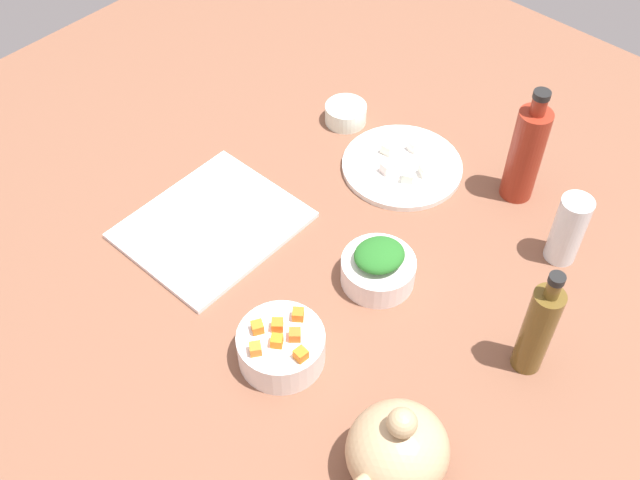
% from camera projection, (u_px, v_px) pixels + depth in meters
% --- Properties ---
extents(tabletop, '(1.90, 1.90, 0.03)m').
position_uv_depth(tabletop, '(320.00, 264.00, 1.36)').
color(tabletop, brown).
rests_on(tabletop, ground).
extents(cutting_board, '(0.31, 0.26, 0.01)m').
position_uv_depth(cutting_board, '(212.00, 225.00, 1.39)').
color(cutting_board, white).
rests_on(cutting_board, tabletop).
extents(plate_tofu, '(0.24, 0.24, 0.01)m').
position_uv_depth(plate_tofu, '(402.00, 166.00, 1.50)').
color(plate_tofu, white).
rests_on(plate_tofu, tabletop).
extents(bowl_greens, '(0.13, 0.13, 0.05)m').
position_uv_depth(bowl_greens, '(378.00, 271.00, 1.30)').
color(bowl_greens, white).
rests_on(bowl_greens, tabletop).
extents(bowl_carrots, '(0.14, 0.14, 0.06)m').
position_uv_depth(bowl_carrots, '(281.00, 347.00, 1.19)').
color(bowl_carrots, white).
rests_on(bowl_carrots, tabletop).
extents(bowl_small_side, '(0.09, 0.09, 0.04)m').
position_uv_depth(bowl_small_side, '(346.00, 114.00, 1.58)').
color(bowl_small_side, white).
rests_on(bowl_small_side, tabletop).
extents(teapot, '(0.16, 0.14, 0.16)m').
position_uv_depth(teapot, '(397.00, 450.00, 1.04)').
color(teapot, tan).
rests_on(teapot, tabletop).
extents(bottle_0, '(0.06, 0.06, 0.24)m').
position_uv_depth(bottle_0, '(526.00, 153.00, 1.38)').
color(bottle_0, maroon).
rests_on(bottle_0, tabletop).
extents(bottle_1, '(0.05, 0.05, 0.22)m').
position_uv_depth(bottle_1, '(538.00, 329.00, 1.14)').
color(bottle_1, brown).
rests_on(bottle_1, tabletop).
extents(drinking_glass_0, '(0.06, 0.06, 0.14)m').
position_uv_depth(drinking_glass_0, '(568.00, 229.00, 1.30)').
color(drinking_glass_0, white).
rests_on(drinking_glass_0, tabletop).
extents(carrot_cube_0, '(0.02, 0.02, 0.02)m').
position_uv_depth(carrot_cube_0, '(257.00, 327.00, 1.17)').
color(carrot_cube_0, orange).
rests_on(carrot_cube_0, bowl_carrots).
extents(carrot_cube_1, '(0.02, 0.02, 0.02)m').
position_uv_depth(carrot_cube_1, '(301.00, 354.00, 1.14)').
color(carrot_cube_1, orange).
rests_on(carrot_cube_1, bowl_carrots).
extents(carrot_cube_2, '(0.03, 0.03, 0.02)m').
position_uv_depth(carrot_cube_2, '(277.00, 341.00, 1.15)').
color(carrot_cube_2, orange).
rests_on(carrot_cube_2, bowl_carrots).
extents(carrot_cube_3, '(0.03, 0.03, 0.02)m').
position_uv_depth(carrot_cube_3, '(298.00, 315.00, 1.18)').
color(carrot_cube_3, orange).
rests_on(carrot_cube_3, bowl_carrots).
extents(carrot_cube_4, '(0.03, 0.03, 0.02)m').
position_uv_depth(carrot_cube_4, '(295.00, 335.00, 1.16)').
color(carrot_cube_4, orange).
rests_on(carrot_cube_4, bowl_carrots).
extents(carrot_cube_5, '(0.03, 0.03, 0.02)m').
position_uv_depth(carrot_cube_5, '(255.00, 349.00, 1.14)').
color(carrot_cube_5, orange).
rests_on(carrot_cube_5, bowl_carrots).
extents(carrot_cube_6, '(0.03, 0.03, 0.02)m').
position_uv_depth(carrot_cube_6, '(277.00, 325.00, 1.17)').
color(carrot_cube_6, orange).
rests_on(carrot_cube_6, bowl_carrots).
extents(chopped_greens_mound, '(0.11, 0.11, 0.03)m').
position_uv_depth(chopped_greens_mound, '(379.00, 255.00, 1.27)').
color(chopped_greens_mound, '#256A24').
rests_on(chopped_greens_mound, bowl_greens).
extents(tofu_cube_0, '(0.03, 0.03, 0.02)m').
position_uv_depth(tofu_cube_0, '(387.00, 168.00, 1.47)').
color(tofu_cube_0, '#F4DED4').
rests_on(tofu_cube_0, plate_tofu).
extents(tofu_cube_1, '(0.02, 0.02, 0.02)m').
position_uv_depth(tofu_cube_1, '(388.00, 148.00, 1.51)').
color(tofu_cube_1, white).
rests_on(tofu_cube_1, plate_tofu).
extents(tofu_cube_2, '(0.03, 0.03, 0.02)m').
position_uv_depth(tofu_cube_2, '(407.00, 176.00, 1.45)').
color(tofu_cube_2, white).
rests_on(tofu_cube_2, plate_tofu).
extents(tofu_cube_3, '(0.03, 0.03, 0.02)m').
position_uv_depth(tofu_cube_3, '(426.00, 170.00, 1.46)').
color(tofu_cube_3, white).
rests_on(tofu_cube_3, plate_tofu).
extents(tofu_cube_4, '(0.03, 0.03, 0.02)m').
position_uv_depth(tofu_cube_4, '(415.00, 146.00, 1.51)').
color(tofu_cube_4, white).
rests_on(tofu_cube_4, plate_tofu).
extents(dumpling_0, '(0.07, 0.07, 0.03)m').
position_uv_depth(dumpling_0, '(181.00, 249.00, 1.33)').
color(dumpling_0, beige).
rests_on(dumpling_0, cutting_board).
extents(dumpling_1, '(0.07, 0.07, 0.03)m').
position_uv_depth(dumpling_1, '(202.00, 229.00, 1.36)').
color(dumpling_1, beige).
rests_on(dumpling_1, cutting_board).
extents(dumpling_2, '(0.06, 0.06, 0.02)m').
position_uv_depth(dumpling_2, '(192.00, 272.00, 1.30)').
color(dumpling_2, beige).
rests_on(dumpling_2, cutting_board).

